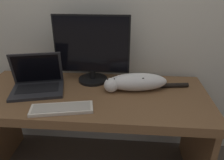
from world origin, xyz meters
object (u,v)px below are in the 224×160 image
object	(u,v)px
monitor	(92,50)
external_keyboard	(62,109)
laptop	(37,83)
cat	(135,82)

from	to	relation	value
monitor	external_keyboard	distance (m)	0.50
laptop	external_keyboard	xyz separation A→B (m)	(0.24, -0.24, -0.04)
monitor	laptop	world-z (taller)	monitor
cat	monitor	bearing A→B (deg)	150.15
monitor	laptop	xyz separation A→B (m)	(-0.36, -0.19, -0.19)
laptop	cat	bearing A→B (deg)	-9.56
laptop	cat	xyz separation A→B (m)	(0.68, 0.06, 0.01)
monitor	external_keyboard	xyz separation A→B (m)	(-0.12, -0.43, -0.24)
laptop	cat	world-z (taller)	laptop
laptop	external_keyboard	distance (m)	0.34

